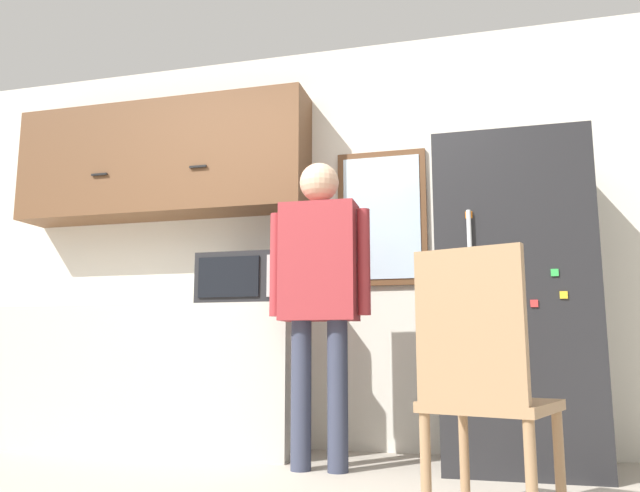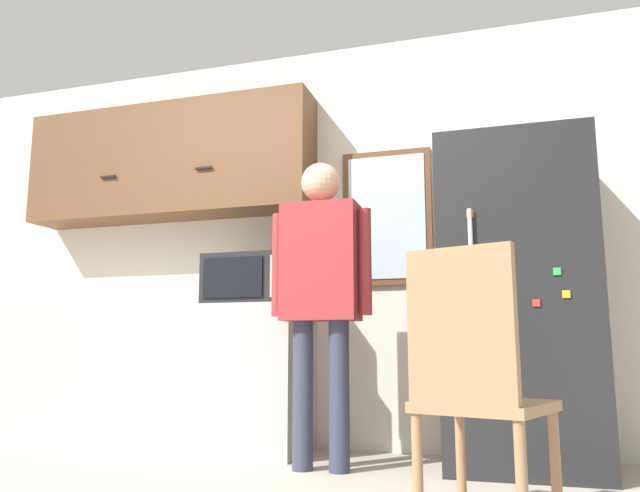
{
  "view_description": "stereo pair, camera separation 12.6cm",
  "coord_description": "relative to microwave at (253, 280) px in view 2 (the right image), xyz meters",
  "views": [
    {
      "loc": [
        1.02,
        -1.99,
        0.63
      ],
      "look_at": [
        0.21,
        1.09,
        1.16
      ],
      "focal_mm": 35.0,
      "sensor_mm": 36.0,
      "label": 1
    },
    {
      "loc": [
        1.14,
        -1.96,
        0.63
      ],
      "look_at": [
        0.21,
        1.09,
        1.16
      ],
      "focal_mm": 35.0,
      "sensor_mm": 36.0,
      "label": 2
    }
  ],
  "objects": [
    {
      "name": "back_wall",
      "position": [
        0.41,
        0.34,
        0.29
      ],
      "size": [
        6.0,
        0.06,
        2.7
      ],
      "color": "silver",
      "rests_on": "ground_plane"
    },
    {
      "name": "counter",
      "position": [
        -0.73,
        0.03,
        -0.61
      ],
      "size": [
        2.12,
        0.56,
        0.9
      ],
      "color": "#BCB7AD",
      "rests_on": "ground_plane"
    },
    {
      "name": "upper_cabinets",
      "position": [
        -0.73,
        0.15,
        0.88
      ],
      "size": [
        2.12,
        0.34,
        0.8
      ],
      "color": "brown"
    },
    {
      "name": "microwave",
      "position": [
        0.0,
        0.0,
        0.0
      ],
      "size": [
        0.55,
        0.42,
        0.31
      ],
      "color": "#232326",
      "rests_on": "counter"
    },
    {
      "name": "person",
      "position": [
        0.56,
        -0.37,
        -0.05
      ],
      "size": [
        0.57,
        0.23,
        1.67
      ],
      "rotation": [
        0.0,
        0.0,
        0.02
      ],
      "color": "#33384C",
      "rests_on": "ground_plane"
    },
    {
      "name": "refrigerator",
      "position": [
        1.59,
        -0.04,
        -0.17
      ],
      "size": [
        0.81,
        0.73,
        1.78
      ],
      "color": "#232326",
      "rests_on": "ground_plane"
    },
    {
      "name": "chair",
      "position": [
        1.41,
        -1.23,
        -0.53
      ],
      "size": [
        0.56,
        0.56,
        1.0
      ],
      "rotation": [
        0.0,
        0.0,
        2.8
      ],
      "color": "#997551",
      "rests_on": "ground_plane"
    },
    {
      "name": "window",
      "position": [
        0.81,
        0.3,
        0.42
      ],
      "size": [
        0.58,
        0.05,
        0.89
      ],
      "color": "brown"
    }
  ]
}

